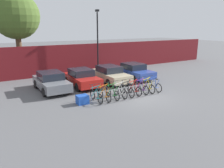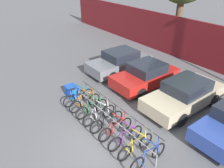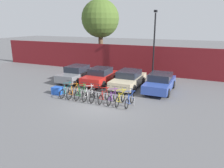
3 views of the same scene
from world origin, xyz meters
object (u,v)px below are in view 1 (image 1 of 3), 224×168
at_px(bicycle_green, 112,93).
at_px(bicycle_blue, 154,86).
at_px(bicycle_orange, 104,95).
at_px(car_grey, 51,81).
at_px(bicycle_purple, 141,88).
at_px(lamp_post, 98,39).
at_px(bicycle_black, 127,90).
at_px(bike_rack, 126,88).
at_px(car_blue, 134,71).
at_px(tree_behind_hoarding, 16,16).
at_px(bicycle_teal, 96,96).
at_px(cargo_crate, 82,100).
at_px(bicycle_white, 120,92).
at_px(bicycle_yellow, 147,87).
at_px(car_beige, 110,74).
at_px(car_red, 82,78).
at_px(bicycle_red, 134,89).

height_order(bicycle_green, bicycle_blue, same).
bearing_deg(bicycle_orange, car_grey, 121.58).
distance_m(bicycle_purple, lamp_post, 8.58).
height_order(bicycle_black, bicycle_purple, same).
xyz_separation_m(bike_rack, car_blue, (3.49, 3.79, 0.19)).
height_order(bike_rack, bicycle_green, bicycle_green).
relative_size(car_blue, tree_behind_hoarding, 0.54).
height_order(bicycle_teal, cargo_crate, bicycle_teal).
height_order(bike_rack, bicycle_white, bicycle_white).
bearing_deg(bicycle_black, cargo_crate, -179.56).
bearing_deg(bicycle_black, bicycle_orange, -177.88).
height_order(bicycle_orange, bicycle_yellow, same).
relative_size(bike_rack, bicycle_purple, 3.13).
distance_m(car_beige, lamp_post, 5.00).
relative_size(bicycle_orange, car_blue, 0.41).
xyz_separation_m(car_grey, tree_behind_hoarding, (-0.94, 6.78, 4.86)).
relative_size(bicycle_purple, tree_behind_hoarding, 0.22).
xyz_separation_m(bicycle_purple, car_red, (-2.88, 3.91, 0.31)).
height_order(bicycle_orange, bicycle_blue, same).
bearing_deg(car_beige, tree_behind_hoarding, 131.07).
bearing_deg(bicycle_orange, tree_behind_hoarding, 108.52).
relative_size(bike_rack, bicycle_teal, 3.13).
distance_m(bicycle_yellow, car_beige, 4.04).
bearing_deg(bicycle_white, cargo_crate, 176.46).
height_order(bicycle_white, bicycle_blue, same).
distance_m(bicycle_blue, car_red, 5.66).
relative_size(car_grey, car_beige, 0.96).
relative_size(car_red, cargo_crate, 5.58).
xyz_separation_m(bicycle_green, car_grey, (-2.89, 3.99, 0.31)).
relative_size(bicycle_blue, car_grey, 0.41).
xyz_separation_m(bike_rack, bicycle_orange, (-1.81, -0.15, -0.13)).
xyz_separation_m(bicycle_black, lamp_post, (1.97, 7.97, 3.09)).
height_order(car_grey, car_red, same).
bearing_deg(bicycle_green, cargo_crate, 177.25).
relative_size(bicycle_green, bicycle_red, 1.00).
height_order(bicycle_orange, bicycle_red, same).
bearing_deg(bicycle_black, bicycle_blue, 2.12).
distance_m(bike_rack, bicycle_yellow, 1.77).
xyz_separation_m(bicycle_orange, tree_behind_hoarding, (-3.22, 10.77, 5.17)).
xyz_separation_m(bicycle_white, cargo_crate, (-2.71, 0.10, -0.10)).
relative_size(bicycle_green, tree_behind_hoarding, 0.22).
height_order(bicycle_yellow, car_grey, car_grey).
height_order(car_red, cargo_crate, car_red).
height_order(bicycle_red, tree_behind_hoarding, tree_behind_hoarding).
height_order(lamp_post, cargo_crate, lamp_post).
bearing_deg(tree_behind_hoarding, bicycle_orange, -73.35).
bearing_deg(car_grey, tree_behind_hoarding, 97.92).
distance_m(bicycle_teal, bicycle_blue, 4.80).
bearing_deg(bicycle_purple, lamp_post, 81.58).
distance_m(bike_rack, tree_behind_hoarding, 12.79).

